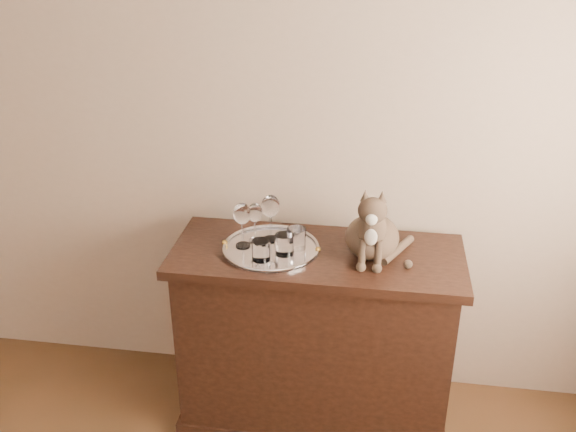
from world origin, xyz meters
name	(u,v)px	position (x,y,z in m)	size (l,w,h in m)	color
wall_back	(189,106)	(0.00, 2.25, 1.35)	(4.00, 0.10, 2.70)	#BEA58F
sideboard	(315,337)	(0.60, 1.94, 0.42)	(1.20, 0.50, 0.85)	black
tray	(271,249)	(0.41, 1.93, 0.85)	(0.40, 0.40, 0.01)	silver
wine_glass_a	(255,222)	(0.33, 1.99, 0.94)	(0.07, 0.07, 0.17)	white
wine_glass_b	(271,218)	(0.40, 2.01, 0.96)	(0.08, 0.08, 0.20)	white
wine_glass_c	(242,225)	(0.29, 1.94, 0.95)	(0.07, 0.07, 0.19)	silver
tumbler_a	(284,244)	(0.47, 1.89, 0.90)	(0.08, 0.08, 0.09)	silver
tumbler_b	(261,250)	(0.39, 1.83, 0.90)	(0.07, 0.07, 0.08)	white
tumbler_c	(296,238)	(0.51, 1.95, 0.90)	(0.08, 0.08, 0.09)	white
cat	(373,218)	(0.82, 1.95, 1.02)	(0.33, 0.31, 0.33)	#4A382C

